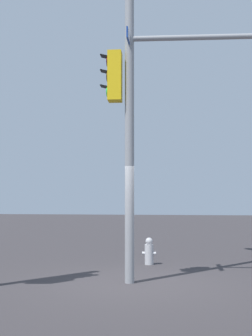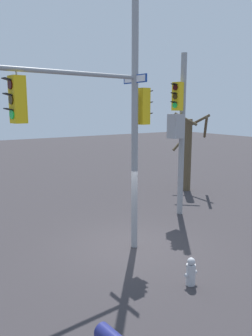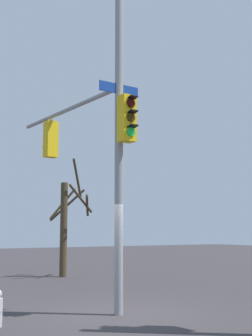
# 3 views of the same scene
# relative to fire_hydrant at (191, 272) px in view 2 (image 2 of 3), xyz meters

# --- Properties ---
(ground_plane) EXTENTS (80.00, 80.00, 0.00)m
(ground_plane) POSITION_rel_fire_hydrant_xyz_m (-0.08, -2.81, -0.34)
(ground_plane) COLOR #353133
(main_signal_pole_assembly) EXTENTS (5.91, 3.51, 9.62)m
(main_signal_pole_assembly) POSITION_rel_fire_hydrant_xyz_m (0.57, -2.49, 4.83)
(main_signal_pole_assembly) COLOR gray
(main_signal_pole_assembly) RESTS_ON ground
(secondary_pole_assembly) EXTENTS (0.82, 0.53, 6.58)m
(secondary_pole_assembly) POSITION_rel_fire_hydrant_xyz_m (-3.59, -4.44, 3.37)
(secondary_pole_assembly) COLOR gray
(secondary_pole_assembly) RESTS_ON ground
(fire_hydrant) EXTENTS (0.38, 0.24, 0.73)m
(fire_hydrant) POSITION_rel_fire_hydrant_xyz_m (0.00, 0.00, 0.00)
(fire_hydrant) COLOR #B2B2B7
(fire_hydrant) RESTS_ON ground
(bare_tree_across_street) EXTENTS (2.19, 2.17, 4.23)m
(bare_tree_across_street) POSITION_rel_fire_hydrant_xyz_m (-6.96, -7.26, 1.85)
(bare_tree_across_street) COLOR brown
(bare_tree_across_street) RESTS_ON ground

